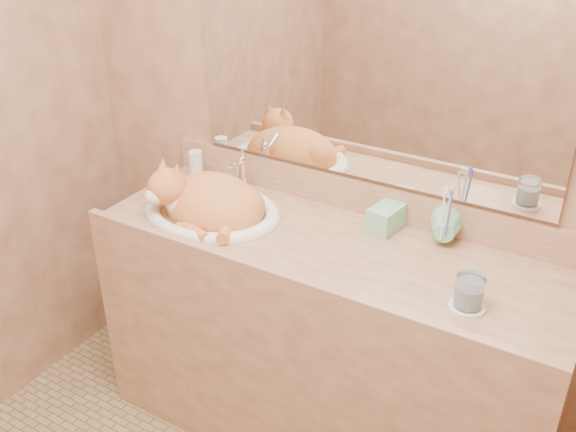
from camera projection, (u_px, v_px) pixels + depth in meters
The scene contains 12 objects.
wall_back at pixel (369, 104), 2.12m from camera, with size 2.40×0.02×2.50m, color brown.
vanity_counter at pixel (324, 345), 2.31m from camera, with size 1.60×0.55×0.85m, color brown, non-canonical shape.
mirror at pixel (370, 63), 2.04m from camera, with size 1.30×0.02×0.80m, color white.
sink_basin at pixel (211, 194), 2.25m from camera, with size 0.50×0.42×0.16m, color white, non-canonical shape.
faucet at pixel (242, 174), 2.40m from camera, with size 0.04×0.11×0.16m, color silver, non-canonical shape.
cat at pixel (206, 199), 2.25m from camera, with size 0.39×0.32×0.22m, color #C0662C, non-canonical shape.
soap_dispenser at pixel (377, 211), 2.10m from camera, with size 0.09×0.09×0.19m, color #7BC499.
toothbrush_cup at pixel (443, 235), 2.05m from camera, with size 0.11×0.11×0.10m, color #7BC499.
toothbrushes at pixel (446, 213), 2.01m from camera, with size 0.04×0.04×0.22m, color white, non-canonical shape.
saucer at pixel (467, 307), 1.79m from camera, with size 0.10×0.10×0.01m, color white.
water_glass at pixel (469, 291), 1.77m from camera, with size 0.08×0.08×0.09m, color white.
lotion_bottle at pixel (196, 166), 2.50m from camera, with size 0.05×0.05×0.12m, color white.
Camera 1 is at (0.81, -0.89, 1.94)m, focal length 40.00 mm.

